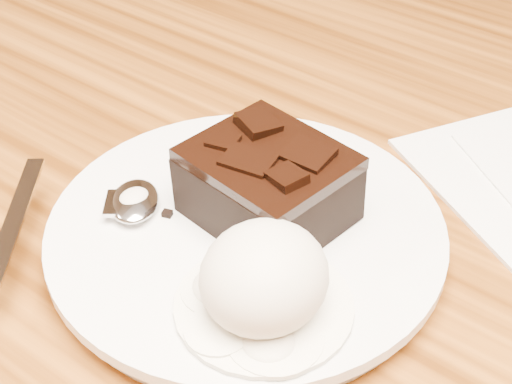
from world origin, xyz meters
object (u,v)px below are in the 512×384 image
Objects in this scene: brownie at (268,189)px; ice_cream_scoop at (264,277)px; plate at (246,237)px; spoon at (135,203)px.

ice_cream_scoop is (0.05, -0.06, 0.00)m from brownie.
plate is 1.42× the size of spoon.
spoon is at bearing 171.41° from ice_cream_scoop.
ice_cream_scoop reaches higher than spoon.
spoon is at bearing -146.00° from brownie.
brownie is 0.52× the size of spoon.
ice_cream_scoop is at bearing -43.64° from plate.
ice_cream_scoop reaches higher than plate.
ice_cream_scoop is at bearing -46.31° from spoon.
ice_cream_scoop is (0.05, -0.05, 0.03)m from plate.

